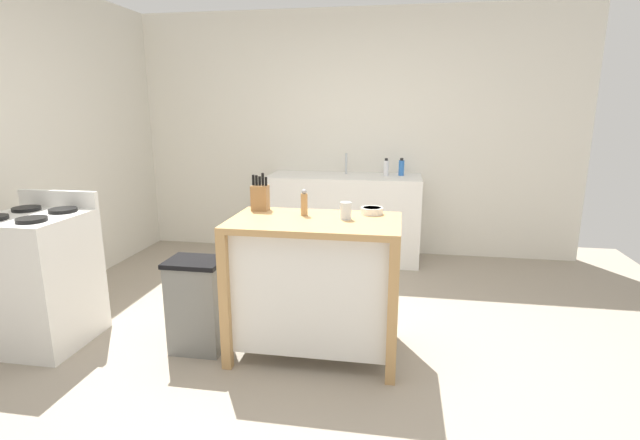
{
  "coord_description": "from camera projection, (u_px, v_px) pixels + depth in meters",
  "views": [
    {
      "loc": [
        0.52,
        -2.69,
        1.58
      ],
      "look_at": [
        0.01,
        0.31,
        0.86
      ],
      "focal_mm": 26.44,
      "sensor_mm": 36.0,
      "label": 1
    }
  ],
  "objects": [
    {
      "name": "wall_back",
      "position": [
        353.0,
        135.0,
        5.15
      ],
      "size": [
        4.81,
        0.1,
        2.6
      ],
      "primitive_type": "cube",
      "color": "silver",
      "rests_on": "ground"
    },
    {
      "name": "bowl_ceramic_small",
      "position": [
        372.0,
        211.0,
        3.08
      ],
      "size": [
        0.14,
        0.14,
        0.04
      ],
      "color": "silver",
      "rests_on": "kitchen_island"
    },
    {
      "name": "sink_counter",
      "position": [
        344.0,
        217.0,
        5.02
      ],
      "size": [
        1.59,
        0.6,
        0.9
      ],
      "color": "white",
      "rests_on": "ground"
    },
    {
      "name": "kitchen_island",
      "position": [
        315.0,
        280.0,
        3.03
      ],
      "size": [
        1.07,
        0.62,
        0.91
      ],
      "color": "tan",
      "rests_on": "ground"
    },
    {
      "name": "stove",
      "position": [
        39.0,
        279.0,
        3.18
      ],
      "size": [
        0.6,
        0.6,
        1.02
      ],
      "color": "white",
      "rests_on": "ground"
    },
    {
      "name": "drinking_cup",
      "position": [
        346.0,
        211.0,
        2.93
      ],
      "size": [
        0.07,
        0.07,
        0.11
      ],
      "color": "silver",
      "rests_on": "kitchen_island"
    },
    {
      "name": "knife_block",
      "position": [
        260.0,
        197.0,
        3.18
      ],
      "size": [
        0.11,
        0.09,
        0.25
      ],
      "color": "#9E7042",
      "rests_on": "kitchen_island"
    },
    {
      "name": "pepper_grinder",
      "position": [
        304.0,
        203.0,
        3.03
      ],
      "size": [
        0.04,
        0.04,
        0.17
      ],
      "color": "#AD7F4C",
      "rests_on": "kitchen_island"
    },
    {
      "name": "bottle_dish_soap",
      "position": [
        401.0,
        168.0,
        4.9
      ],
      "size": [
        0.06,
        0.06,
        0.18
      ],
      "color": "blue",
      "rests_on": "sink_counter"
    },
    {
      "name": "trash_bin",
      "position": [
        198.0,
        305.0,
        3.11
      ],
      "size": [
        0.36,
        0.28,
        0.63
      ],
      "color": "slate",
      "rests_on": "ground"
    },
    {
      "name": "wall_left",
      "position": [
        56.0,
        142.0,
        4.05
      ],
      "size": [
        0.1,
        3.12,
        2.6
      ],
      "primitive_type": "cube",
      "color": "silver",
      "rests_on": "ground"
    },
    {
      "name": "sink_faucet",
      "position": [
        346.0,
        164.0,
        5.02
      ],
      "size": [
        0.02,
        0.02,
        0.22
      ],
      "color": "#B7BCC1",
      "rests_on": "sink_counter"
    },
    {
      "name": "bottle_spray_cleaner",
      "position": [
        386.0,
        168.0,
        4.89
      ],
      "size": [
        0.05,
        0.05,
        0.18
      ],
      "color": "white",
      "rests_on": "sink_counter"
    },
    {
      "name": "ground_plane",
      "position": [
        310.0,
        360.0,
        3.03
      ],
      "size": [
        6.04,
        6.04,
        0.0
      ],
      "primitive_type": "plane",
      "color": "gray",
      "rests_on": "ground"
    }
  ]
}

